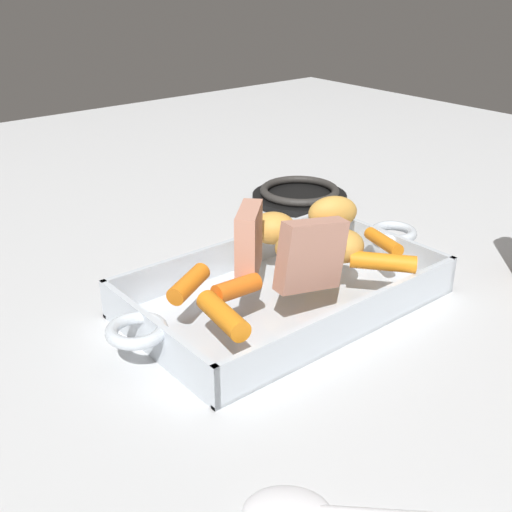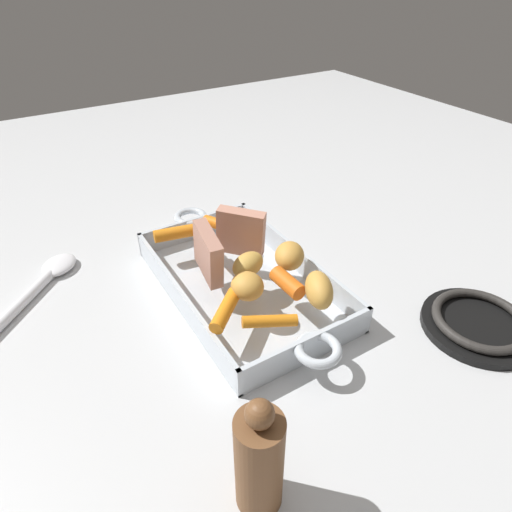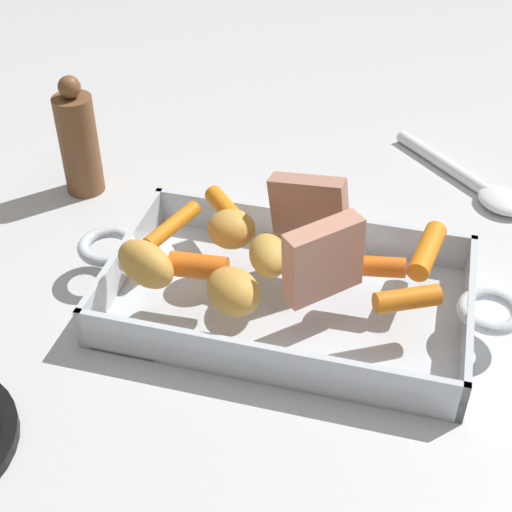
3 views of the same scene
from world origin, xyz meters
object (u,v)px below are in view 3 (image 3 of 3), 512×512
Objects in this scene: roast_slice_thick at (323,260)px; baby_carrot_center_left at (376,266)px; baby_carrot_center_right at (407,299)px; potato_golden_small at (269,255)px; baby_carrot_northwest at (198,266)px; baby_carrot_southwest at (173,225)px; potato_near_roast at (233,291)px; pepper_mill at (79,142)px; roast_slice_outer at (310,212)px; serving_spoon at (476,184)px; potato_halved at (146,264)px; baby_carrot_short at (427,251)px; roasting_dish at (288,296)px; potato_corner at (231,229)px; baby_carrot_northeast at (227,210)px.

baby_carrot_center_left is at bearing -141.30° from roast_slice_thick.
potato_golden_small is at bearing -8.97° from baby_carrot_center_right.
baby_carrot_northwest is 0.77× the size of baby_carrot_southwest.
potato_near_roast is (-0.09, 0.09, 0.01)m from baby_carrot_southwest.
pepper_mill is (0.36, -0.12, 0.01)m from baby_carrot_center_left.
roast_slice_outer reaches higher than serving_spoon.
potato_halved reaches higher than potato_near_roast.
roast_slice_thick is 1.14× the size of potato_halved.
baby_carrot_center_right is 1.11× the size of baby_carrot_center_left.
potato_near_roast is 0.38m from serving_spoon.
potato_halved is at bearing 10.36° from roast_slice_thick.
baby_carrot_center_right is 1.10× the size of baby_carrot_northwest.
potato_near_roast is 0.06m from potato_golden_small.
baby_carrot_center_right is at bearing 178.42° from roast_slice_thick.
roast_slice_outer is 1.15× the size of potato_halved.
baby_carrot_center_right reaches higher than serving_spoon.
roast_slice_outer is 0.16m from potato_halved.
pepper_mill is (0.20, -0.17, 0.01)m from baby_carrot_northwest.
baby_carrot_center_right is at bearing 81.02° from baby_carrot_short.
potato_corner reaches higher than roasting_dish.
baby_carrot_northwest is at bearing -37.46° from potato_near_roast.
potato_halved is at bearing -8.72° from potato_near_roast.
potato_near_roast reaches higher than baby_carrot_center_left.
roast_slice_thick reaches higher than potato_golden_small.
roasting_dish is at bearing 153.09° from pepper_mill.
roast_slice_thick reaches higher than potato_corner.
baby_carrot_southwest is (0.05, -0.06, -0.00)m from baby_carrot_northwest.
potato_near_roast reaches higher than baby_carrot_southwest.
potato_halved is at bearing 6.49° from baby_carrot_center_right.
baby_carrot_center_left is 0.38m from pepper_mill.
pepper_mill is at bearing -28.70° from potato_golden_small.
baby_carrot_northeast is 1.29× the size of potato_golden_small.
pepper_mill reaches higher than roasting_dish.
potato_near_roast is 0.31× the size of serving_spoon.
potato_corner is (0.07, 0.02, -0.02)m from roast_slice_outer.
baby_carrot_center_right is 1.10× the size of potato_near_roast.
potato_halved is (0.24, 0.10, 0.01)m from baby_carrot_short.
roast_slice_thick reaches higher than baby_carrot_northwest.
potato_halved reaches higher than roasting_dish.
potato_corner is 0.75× the size of potato_halved.
baby_carrot_northeast is 0.49× the size of pepper_mill.
potato_halved is at bearing 24.92° from baby_carrot_northwest.
baby_carrot_southwest is (0.13, 0.02, -0.03)m from roast_slice_outer.
potato_corner is at bearing -25.25° from roast_slice_thick.
pepper_mill is (0.15, -0.11, 0.01)m from baby_carrot_southwest.
baby_carrot_northeast is at bearing -98.99° from serving_spoon.
potato_golden_small is (0.05, -0.02, -0.02)m from roast_slice_thick.
roasting_dish is 0.09m from baby_carrot_center_left.
pepper_mill reaches higher than baby_carrot_center_right.
roasting_dish is 2.46× the size of serving_spoon.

